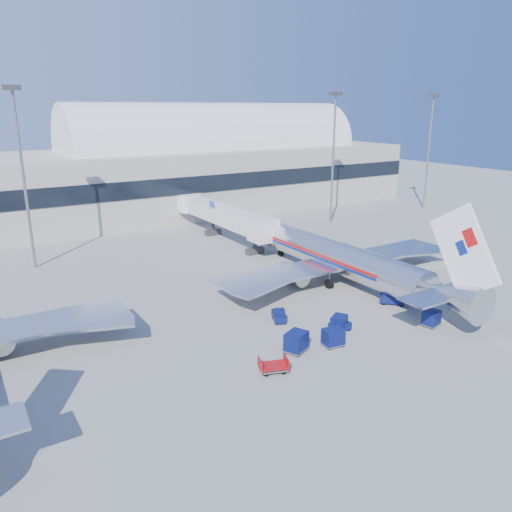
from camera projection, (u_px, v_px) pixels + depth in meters
ground at (295, 312)px, 50.96m from camera, size 260.00×260.00×0.00m
terminal at (44, 182)px, 87.33m from camera, size 170.00×28.15×21.00m
airliner_main at (341, 258)px, 58.87m from camera, size 32.00×37.26×12.07m
jetbridge_near at (219, 214)px, 78.72m from camera, size 4.40×27.50×6.25m
mast_west at (20, 152)px, 60.91m from camera, size 2.00×1.20×22.60m
mast_east at (334, 139)px, 86.37m from camera, size 2.00×1.20×22.60m
mast_far_east at (430, 135)px, 99.09m from camera, size 2.00×1.20×22.60m
barrier_near at (403, 273)px, 61.62m from camera, size 3.00×0.55×0.90m
barrier_mid at (421, 268)px, 63.30m from camera, size 3.00×0.55×0.90m
barrier_far at (438, 264)px, 64.98m from camera, size 3.00×0.55×0.90m
tug_lead at (339, 325)px, 46.40m from camera, size 2.12×1.21×1.32m
tug_right at (392, 297)px, 52.81m from camera, size 2.67×2.73×1.66m
tug_left at (279, 315)px, 48.47m from camera, size 1.87×2.44×1.42m
cart_train_a at (339, 323)px, 46.41m from camera, size 2.10×1.97×1.48m
cart_train_b at (333, 337)px, 43.41m from camera, size 1.96×1.60×1.58m
cart_train_c at (296, 341)px, 42.36m from camera, size 2.46×2.22×1.77m
cart_solo_near at (431, 318)px, 47.43m from camera, size 1.99×1.70×1.52m
cart_solo_far at (461, 299)px, 51.92m from camera, size 2.27×1.97×1.70m
cart_open_red at (273, 367)px, 39.26m from camera, size 2.60×2.20×0.59m
ramp_worker at (455, 302)px, 50.93m from camera, size 0.81×0.77×1.85m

